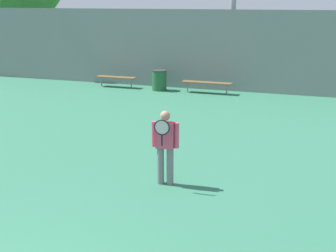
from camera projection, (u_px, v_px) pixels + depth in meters
name	position (u px, v px, depth m)	size (l,w,h in m)	color
tennis_player	(165.00, 144.00, 9.35)	(0.56, 0.43, 1.53)	slate
bench_courtside_near	(116.00, 78.00, 20.05)	(1.77, 0.40, 0.45)	brown
bench_courtside_far	(207.00, 83.00, 18.74)	(2.03, 0.40, 0.45)	brown
trash_bin	(159.00, 80.00, 19.36)	(0.63, 0.63, 0.84)	#235B33
back_fence	(236.00, 51.00, 18.86)	(35.20, 0.06, 3.27)	gray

